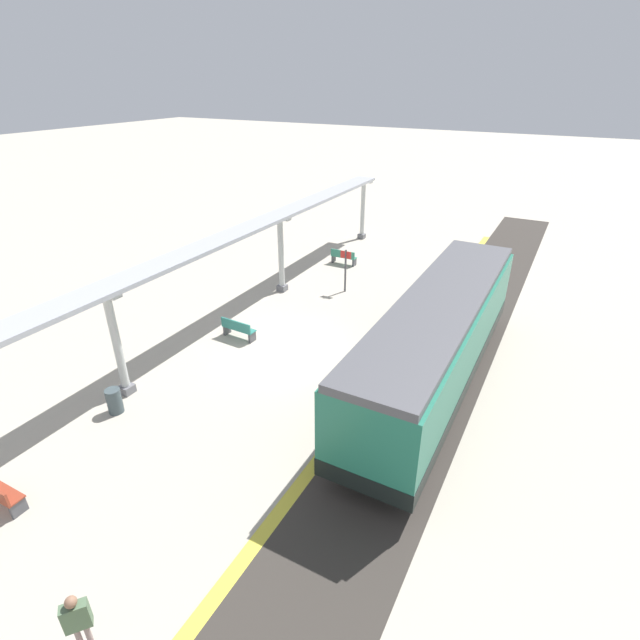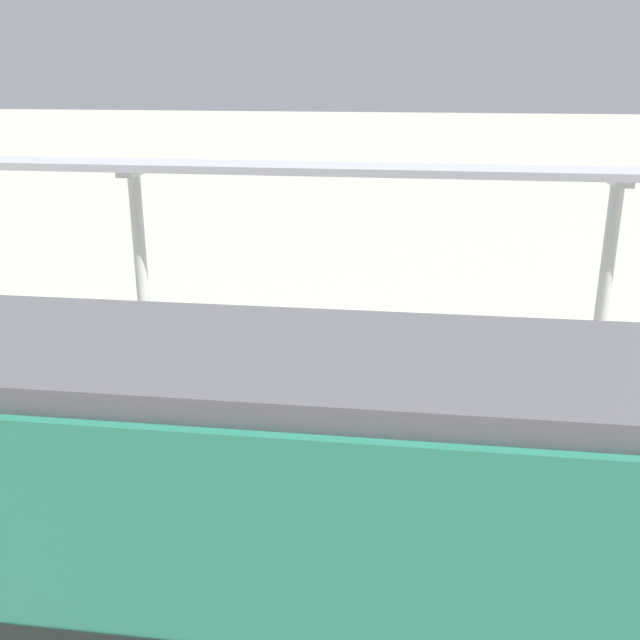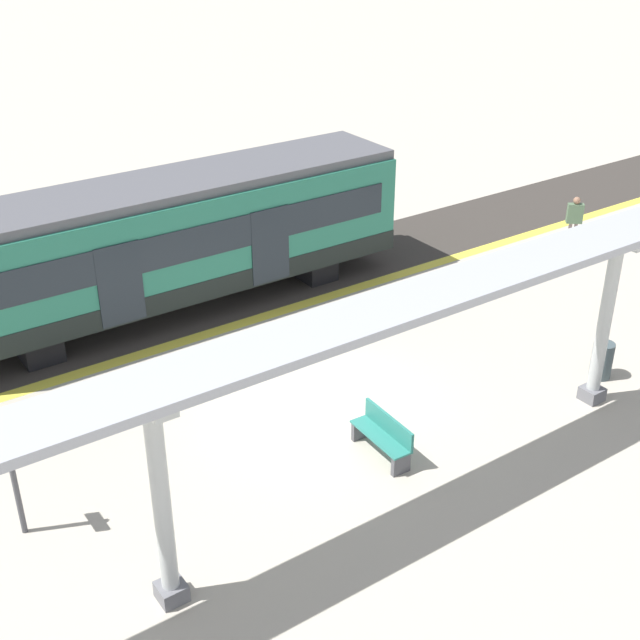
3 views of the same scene
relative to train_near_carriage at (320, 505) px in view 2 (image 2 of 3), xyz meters
The scene contains 8 objects.
ground_plane 5.91m from the train_near_carriage, ahead, with size 176.00×176.00×0.00m, color #B4AB99.
tactile_edge_strip 2.57m from the train_near_carriage, ahead, with size 0.38×38.53×0.01m, color yellow.
train_near_carriage is the anchor object (origin of this frame).
canopy_pillar_second 10.31m from the train_near_carriage, 27.11° to the right, with size 1.10×0.44×3.82m.
canopy_pillar_third 10.61m from the train_near_carriage, 30.14° to the left, with size 1.10×0.44×3.82m.
canopy_beam 9.41m from the train_near_carriage, ahead, with size 1.20×30.66×0.16m, color #A8AAB2.
bench_mid_platform 8.24m from the train_near_carriage, ahead, with size 1.52×0.50×0.86m.
trash_bin 10.76m from the train_near_carriage, 35.81° to the left, with size 0.48×0.48×0.86m, color #3E4B4F.
Camera 2 is at (-11.93, -1.13, 5.96)m, focal length 41.86 mm.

